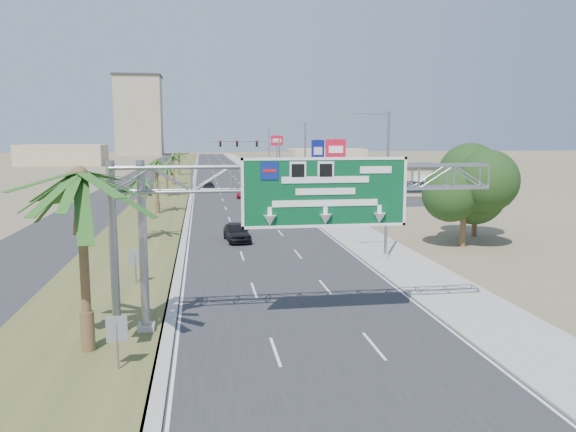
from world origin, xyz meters
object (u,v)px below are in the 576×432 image
at_px(sign_gantry, 288,191).
at_px(car_mid_lane, 243,193).
at_px(store_building, 384,180).
at_px(car_right_lane, 257,189).
at_px(car_far, 209,187).
at_px(pole_sign_red_near, 336,153).
at_px(pole_sign_blue, 318,153).
at_px(palm_near, 80,175).
at_px(car_left_lane, 237,232).
at_px(pole_sign_red_far, 277,145).
at_px(signal_mast, 266,160).

xyz_separation_m(sign_gantry, car_mid_lane, (1.94, 53.40, -5.37)).
xyz_separation_m(store_building, car_right_lane, (-18.67, 2.24, -1.27)).
height_order(car_far, pole_sign_red_near, pole_sign_red_near).
bearing_deg(pole_sign_red_near, car_far, 123.41).
xyz_separation_m(car_mid_lane, pole_sign_blue, (10.34, -0.91, 5.37)).
bearing_deg(sign_gantry, car_mid_lane, 87.92).
relative_size(car_far, pole_sign_blue, 0.55).
relative_size(sign_gantry, palm_near, 2.01).
bearing_deg(car_mid_lane, car_left_lane, -88.36).
bearing_deg(palm_near, pole_sign_red_far, 77.23).
distance_m(pole_sign_blue, pole_sign_red_far, 25.99).
bearing_deg(signal_mast, car_right_lane, -116.30).
xyz_separation_m(palm_near, store_building, (31.20, 58.00, -4.93)).
xyz_separation_m(signal_mast, car_mid_lane, (-4.30, -8.65, -4.16)).
bearing_deg(car_far, signal_mast, -11.08).
height_order(car_left_lane, pole_sign_red_far, pole_sign_red_far).
bearing_deg(store_building, car_right_lane, 173.15).
distance_m(car_left_lane, pole_sign_red_far, 58.96).
bearing_deg(pole_sign_red_near, pole_sign_red_far, 93.24).
relative_size(palm_near, signal_mast, 0.81).
height_order(signal_mast, pole_sign_red_near, pole_sign_red_near).
distance_m(signal_mast, car_left_lane, 42.09).
relative_size(signal_mast, car_far, 2.32).
relative_size(car_mid_lane, pole_sign_red_far, 0.48).
bearing_deg(car_far, store_building, -16.53).
xyz_separation_m(car_left_lane, pole_sign_red_near, (13.08, 20.76, 5.68)).
height_order(palm_near, car_far, palm_near).
bearing_deg(sign_gantry, pole_sign_red_near, 73.70).
bearing_deg(pole_sign_red_far, car_mid_lane, -108.02).
bearing_deg(pole_sign_red_far, car_far, -130.91).
bearing_deg(car_left_lane, sign_gantry, -93.58).
bearing_deg(car_left_lane, palm_near, -113.76).
distance_m(car_far, pole_sign_red_near, 27.31).
height_order(car_right_lane, car_far, car_right_lane).
height_order(store_building, pole_sign_blue, pole_sign_blue).
bearing_deg(palm_near, car_right_lane, 78.25).
xyz_separation_m(store_building, pole_sign_red_far, (-13.00, 22.30, 4.92)).
distance_m(car_right_lane, pole_sign_blue, 11.17).
bearing_deg(pole_sign_blue, car_mid_lane, 174.98).
xyz_separation_m(pole_sign_blue, pole_sign_red_far, (-2.22, 25.88, 0.86)).
height_order(sign_gantry, signal_mast, signal_mast).
height_order(sign_gantry, car_mid_lane, sign_gantry).
distance_m(palm_near, car_right_lane, 61.84).
relative_size(sign_gantry, pole_sign_red_far, 1.91).
bearing_deg(sign_gantry, car_right_lane, 85.69).
xyz_separation_m(sign_gantry, palm_near, (-8.14, -1.93, 0.87)).
bearing_deg(car_mid_lane, signal_mast, 70.26).
relative_size(palm_near, pole_sign_red_far, 0.95).
height_order(store_building, car_left_lane, store_building).
height_order(car_left_lane, car_mid_lane, car_left_lane).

